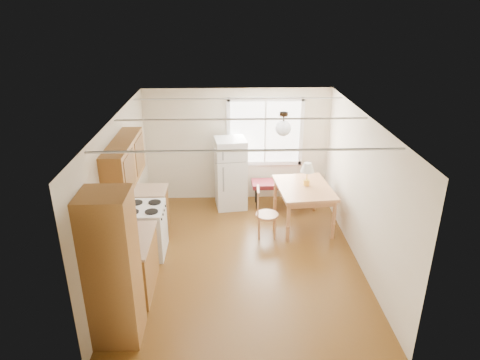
{
  "coord_description": "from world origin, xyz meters",
  "views": [
    {
      "loc": [
        -0.25,
        -6.42,
        4.16
      ],
      "look_at": [
        -0.0,
        0.76,
        1.15
      ],
      "focal_mm": 32.0,
      "sensor_mm": 36.0,
      "label": 1
    }
  ],
  "objects_px": {
    "chair": "(262,209)",
    "dining_table": "(304,191)",
    "bench": "(280,184)",
    "refrigerator": "(231,173)"
  },
  "relations": [
    {
      "from": "refrigerator",
      "to": "dining_table",
      "type": "height_order",
      "value": "refrigerator"
    },
    {
      "from": "chair",
      "to": "bench",
      "type": "bearing_deg",
      "value": 71.75
    },
    {
      "from": "chair",
      "to": "dining_table",
      "type": "bearing_deg",
      "value": 28.33
    },
    {
      "from": "refrigerator",
      "to": "bench",
      "type": "distance_m",
      "value": 1.1
    },
    {
      "from": "refrigerator",
      "to": "chair",
      "type": "xyz_separation_m",
      "value": [
        0.57,
        -1.32,
        -0.21
      ]
    },
    {
      "from": "refrigerator",
      "to": "dining_table",
      "type": "relative_size",
      "value": 1.07
    },
    {
      "from": "dining_table",
      "to": "bench",
      "type": "bearing_deg",
      "value": 105.56
    },
    {
      "from": "refrigerator",
      "to": "bench",
      "type": "bearing_deg",
      "value": -8.36
    },
    {
      "from": "bench",
      "to": "chair",
      "type": "relative_size",
      "value": 1.27
    },
    {
      "from": "bench",
      "to": "chair",
      "type": "bearing_deg",
      "value": -112.37
    }
  ]
}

